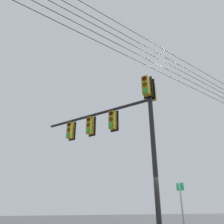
# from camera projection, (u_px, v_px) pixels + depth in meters

# --- Properties ---
(signal_mast_assembly) EXTENTS (4.68, 5.34, 6.91)m
(signal_mast_assembly) POSITION_uv_depth(u_px,v_px,m) (120.00, 124.00, 10.30)
(signal_mast_assembly) COLOR black
(signal_mast_assembly) RESTS_ON ground
(route_sign_primary) EXTENTS (0.20, 0.33, 2.49)m
(route_sign_primary) POSITION_uv_depth(u_px,v_px,m) (182.00, 205.00, 9.57)
(route_sign_primary) COLOR slate
(route_sign_primary) RESTS_ON ground
(overhead_wire_span) EXTENTS (20.87, 8.36, 1.70)m
(overhead_wire_span) POSITION_uv_depth(u_px,v_px,m) (131.00, 44.00, 10.20)
(overhead_wire_span) COLOR black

